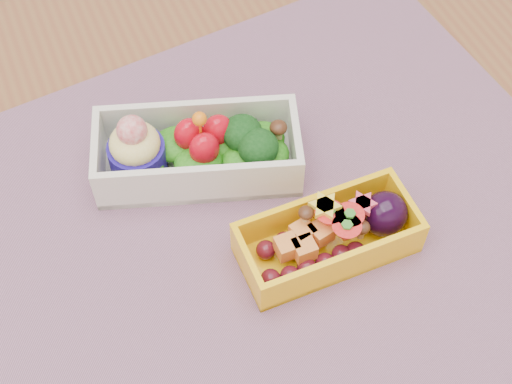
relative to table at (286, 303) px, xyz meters
name	(u,v)px	position (x,y,z in m)	size (l,w,h in m)	color
table	(286,303)	(0.00, 0.00, 0.00)	(1.20, 0.80, 0.75)	brown
placemat	(250,225)	(-0.02, 0.04, 0.10)	(0.58, 0.44, 0.00)	gray
bento_white	(197,151)	(-0.04, 0.11, 0.13)	(0.19, 0.13, 0.07)	silver
bento_yellow	(332,236)	(0.03, -0.01, 0.12)	(0.15, 0.07, 0.05)	yellow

